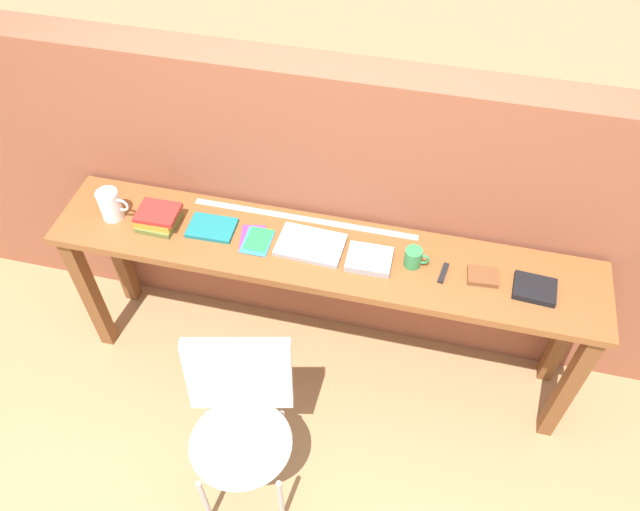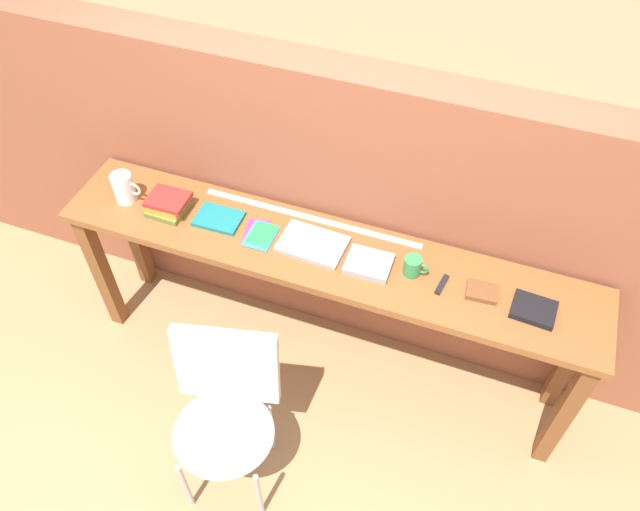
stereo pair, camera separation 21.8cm
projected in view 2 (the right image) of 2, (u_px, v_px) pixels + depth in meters
name	position (u px, v px, depth m)	size (l,w,h in m)	color
ground_plane	(304.00, 403.00, 3.25)	(40.00, 40.00, 0.00)	tan
brick_wall_back	(347.00, 213.00, 3.05)	(6.00, 0.20, 1.60)	#935138
sideboard	(324.00, 271.00, 2.88)	(2.50, 0.44, 0.88)	brown
chair_white_moulded	(225.00, 410.00, 2.65)	(0.53, 0.54, 0.89)	silver
pitcher_white	(124.00, 188.00, 2.93)	(0.14, 0.10, 0.18)	white
book_stack_leftmost	(168.00, 204.00, 2.92)	(0.19, 0.17, 0.08)	olive
magazine_cycling	(219.00, 219.00, 2.89)	(0.21, 0.15, 0.02)	#19757A
pamphlet_pile_colourful	(260.00, 234.00, 2.84)	(0.16, 0.19, 0.01)	purple
book_open_centre	(313.00, 244.00, 2.79)	(0.30, 0.20, 0.02)	#9E9EA3
book_grey_hardcover	(369.00, 264.00, 2.70)	(0.20, 0.16, 0.03)	#9E9EA3
mug	(413.00, 266.00, 2.66)	(0.11, 0.08, 0.09)	#338C4C
multitool_folded	(442.00, 285.00, 2.64)	(0.02, 0.11, 0.02)	black
leather_journal_brown	(482.00, 292.00, 2.61)	(0.13, 0.10, 0.02)	brown
book_repair_rightmost	(534.00, 310.00, 2.54)	(0.18, 0.14, 0.03)	black
ruler_metal_back_edge	(311.00, 218.00, 2.91)	(1.07, 0.03, 0.00)	silver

